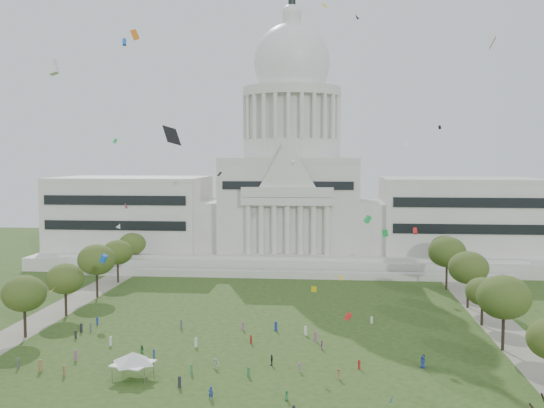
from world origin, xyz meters
name	(u,v)px	position (x,y,z in m)	size (l,w,h in m)	color
ground	(245,376)	(0.00, 0.00, 0.00)	(400.00, 400.00, 0.00)	#2C4618
capitol	(291,194)	(0.00, 113.59, 22.30)	(160.00, 64.50, 91.30)	beige
path_left	(41,320)	(-48.00, 30.00, 0.02)	(8.00, 160.00, 0.04)	gray
path_right	(506,332)	(48.00, 30.00, 0.02)	(8.00, 160.00, 0.04)	gray
row_tree_l_2	(24,294)	(-45.04, 17.30, 8.51)	(8.42, 8.42, 11.97)	black
row_tree_r_2	(504,297)	(44.17, 17.44, 9.66)	(9.55, 9.55, 13.58)	black
row_tree_l_3	(65,279)	(-44.09, 33.92, 8.21)	(8.12, 8.12, 11.55)	black
row_tree_r_3	(483,291)	(44.40, 34.48, 7.08)	(7.01, 7.01, 9.98)	black
row_tree_l_4	(97,260)	(-44.08, 52.42, 9.39)	(9.29, 9.29, 13.21)	black
row_tree_r_4	(468,268)	(44.76, 50.04, 9.29)	(9.19, 9.19, 13.06)	black
row_tree_l_5	(118,252)	(-45.22, 71.01, 8.42)	(8.33, 8.33, 11.85)	black
row_tree_r_5	(447,252)	(43.49, 70.19, 9.93)	(9.82, 9.82, 13.96)	black
row_tree_l_6	(132,244)	(-46.87, 89.14, 8.27)	(8.19, 8.19, 11.64)	black
row_tree_r_6	(445,248)	(45.96, 88.13, 8.51)	(8.42, 8.42, 11.97)	black
event_tent	(133,357)	(-17.32, -2.73, 3.29)	(9.42, 9.42, 4.24)	#4C4C4C
person_0	(423,362)	(28.55, 6.39, 1.03)	(1.00, 0.65, 2.05)	navy
person_2	(424,360)	(28.83, 7.29, 1.00)	(0.97, 0.60, 1.99)	#26262B
person_3	(299,367)	(8.46, 2.49, 0.76)	(0.98, 0.51, 1.52)	#994C8C
person_4	(272,360)	(3.71, 5.37, 0.91)	(1.07, 0.58, 1.82)	#26262B
person_5	(216,363)	(-5.29, 2.89, 0.88)	(1.63, 0.64, 1.75)	silver
person_6	(287,395)	(7.29, -9.69, 0.75)	(0.74, 0.48, 1.51)	#33723F
person_7	(211,393)	(-3.56, -10.25, 0.95)	(0.69, 0.51, 1.90)	navy
person_8	(142,351)	(-19.36, 8.35, 0.92)	(0.89, 0.55, 1.84)	#33723F
person_9	(339,374)	(14.78, -0.30, 0.90)	(1.16, 0.60, 1.79)	olive
person_10	(322,345)	(11.86, 14.92, 0.81)	(0.95, 0.52, 1.63)	#994C8C
distant_crowd	(177,343)	(-14.30, 13.46, 0.87)	(59.77, 40.39, 1.95)	olive
kite_swarm	(263,187)	(2.01, 8.28, 29.57)	(83.33, 99.98, 60.33)	black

